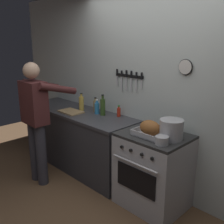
{
  "coord_description": "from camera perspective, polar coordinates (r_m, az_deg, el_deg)",
  "views": [
    {
      "loc": [
        1.86,
        -1.32,
        1.95
      ],
      "look_at": [
        -0.32,
        0.85,
        1.08
      ],
      "focal_mm": 42.17,
      "sensor_mm": 36.0,
      "label": 1
    }
  ],
  "objects": [
    {
      "name": "wall_back",
      "position": [
        3.32,
        10.17,
        4.2
      ],
      "size": [
        6.0,
        0.13,
        2.6
      ],
      "color": "silver",
      "rests_on": "ground"
    },
    {
      "name": "counter_block",
      "position": [
        4.11,
        -7.25,
        -5.76
      ],
      "size": [
        2.03,
        0.65,
        0.9
      ],
      "color": "#38383D",
      "rests_on": "ground"
    },
    {
      "name": "stove",
      "position": [
        3.2,
        8.86,
        -12.39
      ],
      "size": [
        0.76,
        0.67,
        0.9
      ],
      "color": "#BCBCC1",
      "rests_on": "ground"
    },
    {
      "name": "person_cook",
      "position": [
        3.63,
        -16.05,
        -0.85
      ],
      "size": [
        0.51,
        0.63,
        1.66
      ],
      "rotation": [
        0.0,
        0.0,
        1.6
      ],
      "color": "#383842",
      "rests_on": "ground"
    },
    {
      "name": "roasting_pan",
      "position": [
        2.93,
        8.22,
        -3.68
      ],
      "size": [
        0.35,
        0.26,
        0.18
      ],
      "color": "#B7B7BC",
      "rests_on": "stove"
    },
    {
      "name": "stock_pot",
      "position": [
        2.88,
        12.73,
        -3.7
      ],
      "size": [
        0.25,
        0.25,
        0.22
      ],
      "color": "#B7B7BC",
      "rests_on": "stove"
    },
    {
      "name": "saucepan",
      "position": [
        2.74,
        10.77,
        -6.06
      ],
      "size": [
        0.14,
        0.14,
        0.09
      ],
      "color": "#B7B7BC",
      "rests_on": "stove"
    },
    {
      "name": "cutting_board",
      "position": [
        3.9,
        -8.93,
        0.08
      ],
      "size": [
        0.36,
        0.24,
        0.02
      ],
      "primitive_type": "cube",
      "color": "tan",
      "rests_on": "counter_block"
    },
    {
      "name": "bottle_dish_soap",
      "position": [
        3.76,
        -3.27,
        0.89
      ],
      "size": [
        0.07,
        0.07,
        0.21
      ],
      "color": "#338CCC",
      "rests_on": "counter_block"
    },
    {
      "name": "bottle_olive_oil",
      "position": [
        3.69,
        -2.01,
        1.18
      ],
      "size": [
        0.07,
        0.07,
        0.3
      ],
      "color": "#385623",
      "rests_on": "counter_block"
    },
    {
      "name": "bottle_hot_sauce",
      "position": [
        3.64,
        1.48,
        0.02
      ],
      "size": [
        0.05,
        0.05,
        0.16
      ],
      "color": "red",
      "rests_on": "counter_block"
    },
    {
      "name": "bottle_vinegar",
      "position": [
        3.87,
        -3.58,
        1.35
      ],
      "size": [
        0.07,
        0.07,
        0.22
      ],
      "color": "#997F4C",
      "rests_on": "counter_block"
    },
    {
      "name": "bottle_cooking_oil",
      "position": [
        3.97,
        -6.64,
        1.92
      ],
      "size": [
        0.07,
        0.07,
        0.26
      ],
      "color": "gold",
      "rests_on": "counter_block"
    }
  ]
}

